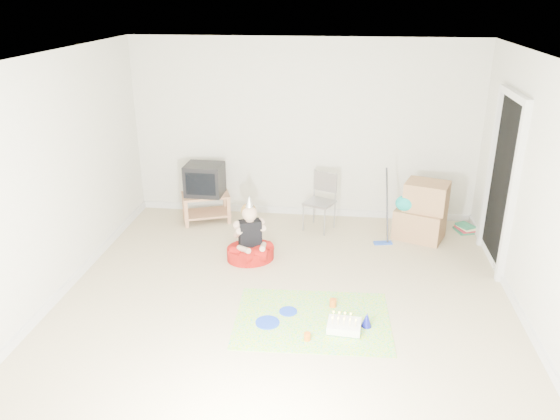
# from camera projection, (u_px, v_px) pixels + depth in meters

# --- Properties ---
(ground) EXTENTS (5.00, 5.00, 0.00)m
(ground) POSITION_uv_depth(u_px,v_px,m) (285.00, 299.00, 6.05)
(ground) COLOR #C4B38D
(ground) RESTS_ON ground
(doorway_recess) EXTENTS (0.02, 0.90, 2.05)m
(doorway_recess) POSITION_uv_depth(u_px,v_px,m) (502.00, 185.00, 6.50)
(doorway_recess) COLOR black
(doorway_recess) RESTS_ON ground
(tv_stand) EXTENTS (0.78, 0.63, 0.42)m
(tv_stand) POSITION_uv_depth(u_px,v_px,m) (206.00, 205.00, 8.00)
(tv_stand) COLOR #AA724D
(tv_stand) RESTS_ON ground
(crt_tv) EXTENTS (0.54, 0.45, 0.45)m
(crt_tv) POSITION_uv_depth(u_px,v_px,m) (205.00, 179.00, 7.85)
(crt_tv) COLOR black
(crt_tv) RESTS_ON tv_stand
(folding_chair) EXTENTS (0.49, 0.48, 0.83)m
(folding_chair) POSITION_uv_depth(u_px,v_px,m) (319.00, 203.00, 7.66)
(folding_chair) COLOR #9A9A9F
(folding_chair) RESTS_ON ground
(cardboard_boxes) EXTENTS (0.77, 0.68, 0.80)m
(cardboard_boxes) POSITION_uv_depth(u_px,v_px,m) (422.00, 212.00, 7.40)
(cardboard_boxes) COLOR #A77A51
(cardboard_boxes) RESTS_ON ground
(floor_mop) EXTENTS (0.26, 0.33, 0.98)m
(floor_mop) POSITION_uv_depth(u_px,v_px,m) (384.00, 226.00, 7.26)
(floor_mop) COLOR blue
(floor_mop) RESTS_ON ground
(book_pile) EXTENTS (0.27, 0.31, 0.12)m
(book_pile) POSITION_uv_depth(u_px,v_px,m) (465.00, 228.00, 7.72)
(book_pile) COLOR #297D54
(book_pile) RESTS_ON ground
(seated_woman) EXTENTS (0.79, 0.79, 0.86)m
(seated_woman) POSITION_uv_depth(u_px,v_px,m) (250.00, 245.00, 6.88)
(seated_woman) COLOR #AB150F
(seated_woman) RESTS_ON ground
(party_mat) EXTENTS (1.64, 1.22, 0.01)m
(party_mat) POSITION_uv_depth(u_px,v_px,m) (312.00, 320.00, 5.66)
(party_mat) COLOR #F9348A
(party_mat) RESTS_ON ground
(birthday_cake) EXTENTS (0.35, 0.29, 0.15)m
(birthday_cake) POSITION_uv_depth(u_px,v_px,m) (344.00, 327.00, 5.47)
(birthday_cake) COLOR white
(birthday_cake) RESTS_ON party_mat
(blue_plate_near) EXTENTS (0.22, 0.22, 0.01)m
(blue_plate_near) POSITION_uv_depth(u_px,v_px,m) (288.00, 311.00, 5.79)
(blue_plate_near) COLOR #173BBB
(blue_plate_near) RESTS_ON party_mat
(blue_plate_far) EXTENTS (0.33, 0.33, 0.01)m
(blue_plate_far) POSITION_uv_depth(u_px,v_px,m) (267.00, 322.00, 5.60)
(blue_plate_far) COLOR #173BBB
(blue_plate_far) RESTS_ON party_mat
(orange_cup_near) EXTENTS (0.09, 0.09, 0.09)m
(orange_cup_near) POSITION_uv_depth(u_px,v_px,m) (333.00, 303.00, 5.88)
(orange_cup_near) COLOR orange
(orange_cup_near) RESTS_ON party_mat
(orange_cup_far) EXTENTS (0.07, 0.07, 0.07)m
(orange_cup_far) POSITION_uv_depth(u_px,v_px,m) (307.00, 336.00, 5.32)
(orange_cup_far) COLOR orange
(orange_cup_far) RESTS_ON party_mat
(blue_party_hat) EXTENTS (0.13, 0.13, 0.16)m
(blue_party_hat) POSITION_uv_depth(u_px,v_px,m) (367.00, 320.00, 5.52)
(blue_party_hat) COLOR #171CA5
(blue_party_hat) RESTS_ON party_mat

